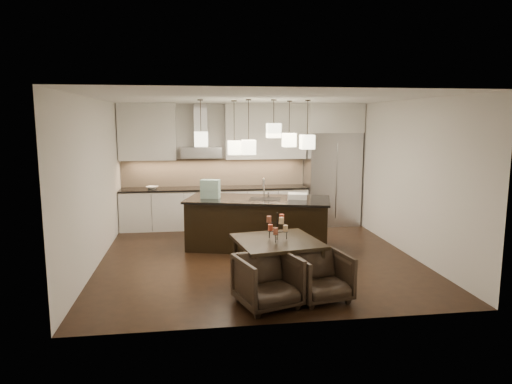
{
  "coord_description": "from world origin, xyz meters",
  "views": [
    {
      "loc": [
        -1.14,
        -7.85,
        2.43
      ],
      "look_at": [
        0.0,
        0.2,
        1.15
      ],
      "focal_mm": 32.0,
      "sensor_mm": 36.0,
      "label": 1
    }
  ],
  "objects": [
    {
      "name": "candle_f",
      "position": [
        0.12,
        -1.58,
        1.01
      ],
      "size": [
        0.08,
        0.08,
        0.09
      ],
      "primitive_type": "cylinder",
      "rotation": [
        0.0,
        0.0,
        0.17
      ],
      "color": "beige",
      "rests_on": "candelabra"
    },
    {
      "name": "fruit_bowl",
      "position": [
        -2.02,
        2.38,
        0.95
      ],
      "size": [
        0.32,
        0.32,
        0.06
      ],
      "primitive_type": "imported",
      "rotation": [
        0.0,
        0.0,
        -0.28
      ],
      "color": "silver",
      "rests_on": "countertop"
    },
    {
      "name": "dining_table",
      "position": [
        0.08,
        -1.46,
        0.35
      ],
      "size": [
        1.34,
        1.34,
        0.7
      ],
      "primitive_type": null,
      "rotation": [
        0.0,
        0.0,
        0.17
      ],
      "color": "black",
      "rests_on": "floor"
    },
    {
      "name": "pendant_e",
      "position": [
        0.98,
        0.39,
        2.03
      ],
      "size": [
        0.24,
        0.24,
        0.26
      ],
      "primitive_type": "cube",
      "color": "#FBF6C7",
      "rests_on": "ceiling"
    },
    {
      "name": "hood_canopy",
      "position": [
        -0.93,
        2.48,
        1.72
      ],
      "size": [
        0.9,
        0.52,
        0.24
      ],
      "primitive_type": "cube",
      "color": "#B7B7BA",
      "rests_on": "wall_back"
    },
    {
      "name": "pendant_d",
      "position": [
        0.73,
        0.81,
        2.05
      ],
      "size": [
        0.24,
        0.24,
        0.26
      ],
      "primitive_type": "cube",
      "color": "#FBF6C7",
      "rests_on": "ceiling"
    },
    {
      "name": "pendant_f",
      "position": [
        -0.12,
        0.33,
        1.95
      ],
      "size": [
        0.24,
        0.24,
        0.26
      ],
      "primitive_type": "cube",
      "color": "#FBF6C7",
      "rests_on": "ceiling"
    },
    {
      "name": "candelabra",
      "position": [
        0.08,
        -1.46,
        0.9
      ],
      "size": [
        0.39,
        0.39,
        0.41
      ],
      "primitive_type": null,
      "rotation": [
        0.0,
        0.0,
        0.17
      ],
      "color": "black",
      "rests_on": "dining_table"
    },
    {
      "name": "candle_c",
      "position": [
        0.03,
        -1.58,
        0.86
      ],
      "size": [
        0.08,
        0.08,
        0.09
      ],
      "primitive_type": "cylinder",
      "rotation": [
        0.0,
        0.0,
        0.17
      ],
      "color": "#A05038",
      "rests_on": "candelabra"
    },
    {
      "name": "lower_cabinets",
      "position": [
        -0.62,
        2.43,
        0.44
      ],
      "size": [
        4.21,
        0.62,
        0.88
      ],
      "primitive_type": "cube",
      "color": "silver",
      "rests_on": "floor"
    },
    {
      "name": "hood_chimney",
      "position": [
        -0.93,
        2.59,
        2.32
      ],
      "size": [
        0.3,
        0.28,
        0.96
      ],
      "primitive_type": "cube",
      "color": "#B7B7BA",
      "rests_on": "hood_canopy"
    },
    {
      "name": "upper_cab_left",
      "position": [
        -2.1,
        2.57,
        2.17
      ],
      "size": [
        1.25,
        0.35,
        1.25
      ],
      "primitive_type": "cube",
      "color": "silver",
      "rests_on": "wall_back"
    },
    {
      "name": "faucet",
      "position": [
        0.22,
        0.67,
        1.16
      ],
      "size": [
        0.17,
        0.27,
        0.4
      ],
      "primitive_type": null,
      "rotation": [
        0.0,
        0.0,
        -0.28
      ],
      "color": "silver",
      "rests_on": "island_top"
    },
    {
      "name": "island_top",
      "position": [
        0.09,
        0.6,
        0.94
      ],
      "size": [
        2.9,
        1.82,
        0.04
      ],
      "primitive_type": "cube",
      "rotation": [
        0.0,
        0.0,
        -0.28
      ],
      "color": "black",
      "rests_on": "island_body"
    },
    {
      "name": "island_body",
      "position": [
        0.09,
        0.6,
        0.46
      ],
      "size": [
        2.8,
        1.72,
        0.92
      ],
      "primitive_type": "cube",
      "rotation": [
        0.0,
        0.0,
        -0.28
      ],
      "color": "black",
      "rests_on": "floor"
    },
    {
      "name": "pendant_a",
      "position": [
        -0.96,
        0.49,
        2.09
      ],
      "size": [
        0.24,
        0.24,
        0.26
      ],
      "primitive_type": "cube",
      "color": "#FBF6C7",
      "rests_on": "ceiling"
    },
    {
      "name": "pendant_c",
      "position": [
        0.34,
        0.33,
        2.25
      ],
      "size": [
        0.24,
        0.24,
        0.26
      ],
      "primitive_type": "cube",
      "color": "#FBF6C7",
      "rests_on": "ceiling"
    },
    {
      "name": "armchair_right",
      "position": [
        0.58,
        -2.08,
        0.33
      ],
      "size": [
        0.82,
        0.84,
        0.66
      ],
      "primitive_type": "imported",
      "rotation": [
        0.0,
        0.0,
        0.19
      ],
      "color": "black",
      "rests_on": "floor"
    },
    {
      "name": "wall_right",
      "position": [
        2.76,
        0.0,
        1.4
      ],
      "size": [
        0.02,
        5.5,
        2.8
      ],
      "primitive_type": "cube",
      "color": "silver",
      "rests_on": "ground"
    },
    {
      "name": "wall_left",
      "position": [
        -2.76,
        0.0,
        1.4
      ],
      "size": [
        0.02,
        5.5,
        2.8
      ],
      "primitive_type": "cube",
      "color": "silver",
      "rests_on": "ground"
    },
    {
      "name": "candle_d",
      "position": [
        0.17,
        -1.36,
        1.01
      ],
      "size": [
        0.08,
        0.08,
        0.09
      ],
      "primitive_type": "cylinder",
      "rotation": [
        0.0,
        0.0,
        0.17
      ],
      "color": "#E04F31",
      "rests_on": "candelabra"
    },
    {
      "name": "candle_a",
      "position": [
        0.21,
        -1.44,
        0.86
      ],
      "size": [
        0.08,
        0.08,
        0.09
      ],
      "primitive_type": "cylinder",
      "rotation": [
        0.0,
        0.0,
        0.17
      ],
      "color": "beige",
      "rests_on": "candelabra"
    },
    {
      "name": "tote_bag",
      "position": [
        -0.8,
        0.76,
        1.14
      ],
      "size": [
        0.39,
        0.28,
        0.36
      ],
      "primitive_type": "cube",
      "rotation": [
        0.0,
        0.0,
        -0.28
      ],
      "color": "#24674D",
      "rests_on": "island_top"
    },
    {
      "name": "upper_cab_right",
      "position": [
        0.55,
        2.57,
        2.17
      ],
      "size": [
        1.85,
        0.35,
        1.25
      ],
      "primitive_type": "cube",
      "color": "silver",
      "rests_on": "wall_back"
    },
    {
      "name": "armchair_left",
      "position": [
        -0.18,
        -2.21,
        0.35
      ],
      "size": [
        0.94,
        0.95,
        0.69
      ],
      "primitive_type": "imported",
      "rotation": [
        0.0,
        0.0,
        0.31
      ],
      "color": "black",
      "rests_on": "floor"
    },
    {
      "name": "ceiling",
      "position": [
        0.0,
        0.0,
        2.81
      ],
      "size": [
        5.5,
        5.5,
        0.02
      ],
      "primitive_type": "cube",
      "color": "white",
      "rests_on": "wall_back"
    },
    {
      "name": "pendant_b",
      "position": [
        -0.33,
        0.83,
        1.91
      ],
      "size": [
        0.24,
        0.24,
        0.26
      ],
      "primitive_type": "cube",
      "color": "#FBF6C7",
      "rests_on": "ceiling"
    },
    {
      "name": "refrigerator",
      "position": [
        2.1,
        2.38,
        1.07
      ],
      "size": [
        1.2,
        0.72,
        2.15
      ],
      "primitive_type": "cube",
      "color": "#B7B7BA",
      "rests_on": "floor"
    },
    {
      "name": "candle_e",
      "position": [
        -0.04,
        -1.46,
        1.01
      ],
      "size": [
        0.08,
        0.08,
        0.09
      ],
      "primitive_type": "cylinder",
      "rotation": [
        0.0,
        0.0,
        0.17
      ],
      "color": "#A05038",
      "rests_on": "candelabra"
    },
    {
      "name": "fridge_panel",
      "position": [
        2.1,
        2.38,
        2.47
      ],
      "size": [
        1.26,
        0.72,
        0.65
      ],
      "primitive_type": "cube",
      "color": "silver",
      "rests_on": "refrigerator"
    },
    {
      "name": "wall_back",
      "position": [
        0.0,
        2.76,
        1.4
      ],
      "size": [
        5.5,
        0.02,
        2.8
      ],
      "primitive_type": "cube",
      "color": "silver",
      "rests_on": "ground"
    },
    {
      "name": "backsplash",
      "position": [
        -0.62,
        2.73,
        1.24
      ],
      "size": [
        4.21,
        0.02,
        0.63
      ],
      "primitive_type": "cube",
      "color": "#CAB296",
      "rests_on": "countertop"
    },
    {
      "name": "food_container",
      "position": [
        0.83,
        0.45,
        1.01
      ],
      "size": [
        0.41,
        0.34,
        0.1
      ],
      "primitive_type": "cube",
      "rotation": [
        0.0,
        0.0,
        -0.28
      ],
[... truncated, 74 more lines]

